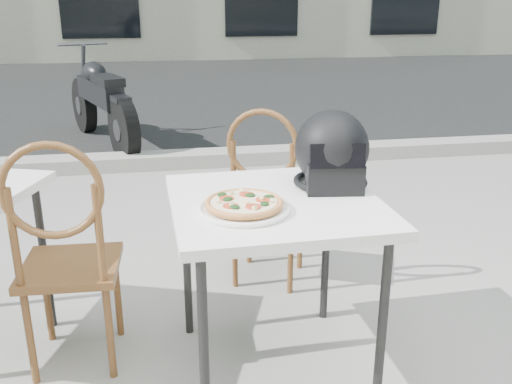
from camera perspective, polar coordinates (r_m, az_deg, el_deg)
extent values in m
plane|color=gray|center=(2.33, 8.49, -18.23)|extent=(80.00, 80.00, 0.00)
cube|color=black|center=(8.88, -5.73, 10.11)|extent=(30.00, 8.00, 0.00)
cube|color=gray|center=(4.97, -2.16, 3.54)|extent=(30.00, 0.25, 0.12)
cube|color=white|center=(2.06, 1.96, -1.25)|extent=(0.77, 0.77, 0.04)
cylinder|color=black|center=(1.91, -5.25, -15.15)|extent=(0.03, 0.03, 0.67)
cylinder|color=black|center=(2.05, 12.51, -12.91)|extent=(0.03, 0.03, 0.67)
cylinder|color=black|center=(2.44, -6.94, -7.06)|extent=(0.03, 0.03, 0.67)
cylinder|color=black|center=(2.55, 7.00, -5.82)|extent=(0.03, 0.03, 0.67)
cylinder|color=white|center=(1.94, -1.20, -1.79)|extent=(0.38, 0.38, 0.01)
torus|color=white|center=(1.94, -1.20, -1.62)|extent=(0.39, 0.39, 0.02)
cylinder|color=#CE884B|center=(1.94, -1.20, -1.23)|extent=(0.31, 0.31, 0.01)
torus|color=#CE884B|center=(1.93, -1.21, -1.08)|extent=(0.32, 0.32, 0.02)
cylinder|color=red|center=(1.93, -1.21, -1.05)|extent=(0.27, 0.27, 0.00)
cylinder|color=#FCEAC1|center=(1.93, -1.21, -0.97)|extent=(0.27, 0.27, 0.00)
cylinder|color=#BE3A21|center=(1.94, 0.71, -0.77)|extent=(0.06, 0.06, 0.00)
cylinder|color=#BE3A21|center=(1.99, -0.97, -0.22)|extent=(0.06, 0.06, 0.00)
cylinder|color=#BE3A21|center=(1.96, -2.98, -0.63)|extent=(0.06, 0.06, 0.00)
cylinder|color=#BE3A21|center=(1.89, -2.55, -1.39)|extent=(0.06, 0.06, 0.00)
cylinder|color=#BE3A21|center=(1.88, -0.28, -1.48)|extent=(0.06, 0.06, 0.00)
ellipsoid|color=#143412|center=(1.98, -0.61, -0.31)|extent=(0.04, 0.04, 0.01)
ellipsoid|color=#143412|center=(1.94, -2.85, -0.71)|extent=(0.05, 0.05, 0.01)
ellipsoid|color=#143412|center=(1.90, 0.87, -1.17)|extent=(0.03, 0.04, 0.01)
ellipsoid|color=#143412|center=(1.87, -2.15, -1.50)|extent=(0.05, 0.05, 0.01)
ellipsoid|color=#143412|center=(1.96, 1.29, -0.46)|extent=(0.04, 0.03, 0.01)
ellipsoid|color=#143412|center=(1.99, -3.43, -0.24)|extent=(0.05, 0.05, 0.01)
cylinder|color=beige|center=(1.90, -0.96, -1.03)|extent=(0.02, 0.02, 0.02)
cylinder|color=beige|center=(1.99, -2.48, -0.08)|extent=(0.02, 0.02, 0.02)
cylinder|color=beige|center=(1.94, 0.60, -0.66)|extent=(0.02, 0.02, 0.02)
cylinder|color=beige|center=(2.01, -1.50, 0.13)|extent=(0.02, 0.02, 0.02)
cylinder|color=beige|center=(1.85, -0.15, -1.59)|extent=(0.02, 0.02, 0.02)
cylinder|color=beige|center=(1.92, -3.75, -0.91)|extent=(0.02, 0.02, 0.02)
cylinder|color=beige|center=(1.92, 1.57, -0.86)|extent=(0.02, 0.02, 0.02)
cylinder|color=beige|center=(1.88, -2.41, -1.27)|extent=(0.02, 0.02, 0.02)
ellipsoid|color=black|center=(2.19, 7.58, 4.36)|extent=(0.32, 0.33, 0.29)
cube|color=black|center=(2.13, 7.87, 1.42)|extent=(0.22, 0.13, 0.12)
torus|color=black|center=(2.23, 7.44, 1.10)|extent=(0.32, 0.32, 0.03)
cube|color=black|center=(2.07, 8.17, 3.58)|extent=(0.20, 0.07, 0.09)
cube|color=brown|center=(2.87, 1.30, -1.41)|extent=(0.46, 0.46, 0.03)
cylinder|color=brown|center=(3.05, 4.45, -4.28)|extent=(0.04, 0.04, 0.39)
cylinder|color=brown|center=(3.10, -0.70, -3.79)|extent=(0.04, 0.04, 0.39)
cylinder|color=brown|center=(2.80, 3.47, -6.53)|extent=(0.04, 0.04, 0.39)
cylinder|color=brown|center=(2.86, -2.12, -5.95)|extent=(0.04, 0.04, 0.39)
cylinder|color=brown|center=(2.64, 3.61, 0.96)|extent=(0.04, 0.04, 0.37)
cylinder|color=brown|center=(2.71, -2.27, 1.41)|extent=(0.04, 0.04, 0.37)
torus|color=brown|center=(2.62, 0.65, 4.66)|extent=(0.33, 0.16, 0.35)
cylinder|color=black|center=(2.63, -20.42, -6.13)|extent=(0.04, 0.04, 0.67)
cube|color=brown|center=(2.34, -18.02, -7.13)|extent=(0.38, 0.38, 0.03)
cylinder|color=brown|center=(2.54, -13.69, -9.84)|extent=(0.03, 0.03, 0.40)
cylinder|color=brown|center=(2.59, -20.18, -9.91)|extent=(0.03, 0.03, 0.40)
cylinder|color=brown|center=(2.29, -14.43, -13.37)|extent=(0.03, 0.03, 0.40)
cylinder|color=brown|center=(2.35, -21.68, -13.34)|extent=(0.03, 0.03, 0.40)
cylinder|color=brown|center=(2.10, -15.37, -4.24)|extent=(0.03, 0.03, 0.38)
cylinder|color=brown|center=(2.16, -23.04, -4.44)|extent=(0.03, 0.03, 0.38)
torus|color=brown|center=(2.06, -19.78, 0.05)|extent=(0.36, 0.05, 0.36)
cylinder|color=black|center=(6.37, -16.80, 8.33)|extent=(0.31, 0.57, 0.57)
cylinder|color=slate|center=(6.37, -16.80, 8.33)|extent=(0.19, 0.22, 0.19)
cylinder|color=black|center=(5.12, -13.07, 6.10)|extent=(0.31, 0.57, 0.57)
cylinder|color=slate|center=(5.12, -13.07, 6.10)|extent=(0.19, 0.22, 0.19)
cube|color=black|center=(5.70, -15.34, 9.66)|extent=(0.51, 0.99, 0.21)
ellipsoid|color=black|center=(5.81, -15.87, 11.40)|extent=(0.34, 0.44, 0.21)
cube|color=black|center=(5.41, -14.64, 10.76)|extent=(0.34, 0.51, 0.08)
cylinder|color=slate|center=(6.25, -16.89, 10.94)|extent=(0.15, 0.30, 0.67)
cylinder|color=slate|center=(6.11, -16.94, 13.99)|extent=(0.47, 0.20, 0.03)
cube|color=black|center=(5.08, -13.37, 9.05)|extent=(0.20, 0.24, 0.05)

